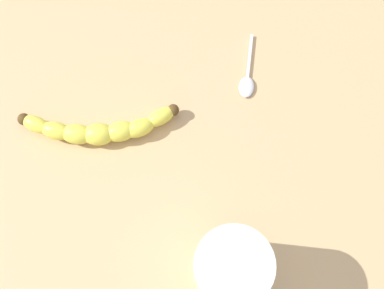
% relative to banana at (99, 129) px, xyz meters
% --- Properties ---
extents(wooden_tabletop, '(1.20, 1.20, 0.03)m').
position_rel_banana_xyz_m(wooden_tabletop, '(-0.04, 0.10, -0.03)').
color(wooden_tabletop, tan).
rests_on(wooden_tabletop, ground).
extents(banana, '(0.17, 0.19, 0.03)m').
position_rel_banana_xyz_m(banana, '(0.00, 0.00, 0.00)').
color(banana, '#ECDF49').
rests_on(banana, wooden_tabletop).
extents(smoothie_glass, '(0.09, 0.09, 0.13)m').
position_rel_banana_xyz_m(smoothie_glass, '(0.05, 0.27, 0.05)').
color(smoothie_glass, silver).
rests_on(smoothie_glass, wooden_tabletop).
extents(teaspoon, '(0.10, 0.07, 0.01)m').
position_rel_banana_xyz_m(teaspoon, '(-0.20, 0.13, -0.01)').
color(teaspoon, silver).
rests_on(teaspoon, wooden_tabletop).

